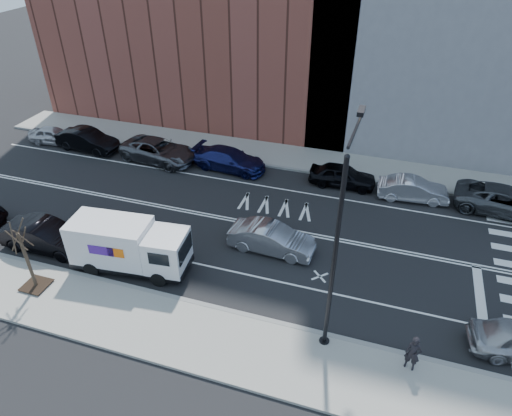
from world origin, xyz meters
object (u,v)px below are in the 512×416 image
Objects in this scene: driving_sedan at (272,239)px; far_parked_a at (54,135)px; far_parked_b at (88,140)px; pedestrian at (413,353)px; fedex_van at (128,246)px.

far_parked_a is at bearing 71.98° from driving_sedan.
driving_sedan is at bearing -108.86° from far_parked_b.
fedex_van is at bearing -177.58° from pedestrian.
driving_sedan is 2.77× the size of pedestrian.
pedestrian is at bearing -120.55° from far_parked_a.
far_parked_b is (3.20, -0.16, 0.14)m from far_parked_a.
far_parked_a is at bearing 165.06° from pedestrian.
fedex_van reaches higher than far_parked_b.
fedex_van is 1.57× the size of far_parked_a.
far_parked_a is 30.32m from pedestrian.
far_parked_a is 21.24m from driving_sedan.
pedestrian reaches higher than far_parked_a.
driving_sedan is (6.43, 3.61, -0.68)m from fedex_van.
driving_sedan is at bearing 153.55° from pedestrian.
pedestrian reaches higher than driving_sedan.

